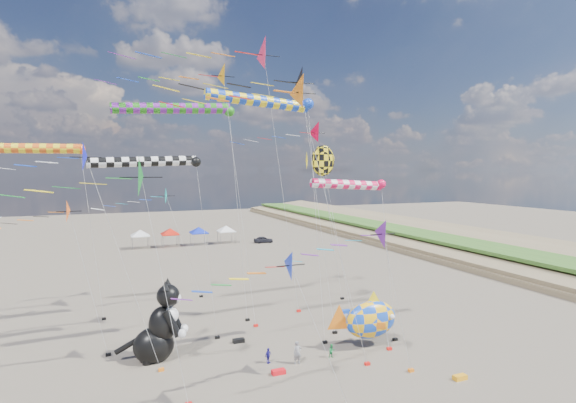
% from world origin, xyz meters
% --- Properties ---
extents(delta_kite_0, '(10.14, 1.96, 15.25)m').
position_xyz_m(delta_kite_0, '(-12.77, 10.47, 13.93)').
color(delta_kite_0, '#181CD9').
rests_on(delta_kite_0, ground).
extents(delta_kite_1, '(8.42, 2.01, 10.57)m').
position_xyz_m(delta_kite_1, '(4.18, 4.01, 9.25)').
color(delta_kite_1, '#6C1A98').
rests_on(delta_kite_1, ground).
extents(delta_kite_2, '(12.36, 2.15, 22.29)m').
position_xyz_m(delta_kite_2, '(-4.33, 16.19, 20.86)').
color(delta_kite_2, orange).
rests_on(delta_kite_2, ground).
extents(delta_kite_3, '(9.51, 1.82, 9.28)m').
position_xyz_m(delta_kite_3, '(-3.69, 1.09, 8.01)').
color(delta_kite_3, '#0B27D1').
rests_on(delta_kite_3, ground).
extents(delta_kite_4, '(9.65, 1.92, 11.82)m').
position_xyz_m(delta_kite_4, '(-6.28, 26.93, 10.51)').
color(delta_kite_4, '#11C6BC').
rests_on(delta_kite_4, ground).
extents(delta_kite_5, '(15.95, 3.30, 25.24)m').
position_xyz_m(delta_kite_5, '(0.81, 18.46, 23.38)').
color(delta_kite_5, '#FF2550').
rests_on(delta_kite_5, ground).
extents(delta_kite_6, '(8.11, 1.80, 11.52)m').
position_xyz_m(delta_kite_6, '(-14.91, 14.45, 10.27)').
color(delta_kite_6, '#FF601F').
rests_on(delta_kite_6, ground).
extents(delta_kite_7, '(13.67, 2.51, 21.57)m').
position_xyz_m(delta_kite_7, '(1.39, 12.14, 20.01)').
color(delta_kite_7, black).
rests_on(delta_kite_7, ground).
extents(delta_kite_8, '(9.97, 2.49, 14.36)m').
position_xyz_m(delta_kite_8, '(-10.27, 5.28, 12.87)').
color(delta_kite_8, '#157D2A').
rests_on(delta_kite_8, ground).
extents(delta_kite_9, '(12.12, 2.30, 18.25)m').
position_xyz_m(delta_kite_9, '(6.21, 20.54, 16.80)').
color(delta_kite_9, red).
rests_on(delta_kite_9, ground).
extents(delta_kite_10, '(12.47, 2.42, 19.54)m').
position_xyz_m(delta_kite_10, '(-0.20, 5.99, 18.06)').
color(delta_kite_10, orange).
rests_on(delta_kite_10, ground).
extents(windsock_0, '(9.35, 0.77, 14.43)m').
position_xyz_m(windsock_0, '(-8.42, 14.74, 13.98)').
color(windsock_0, black).
rests_on(windsock_0, ground).
extents(windsock_1, '(11.14, 0.92, 18.88)m').
position_xyz_m(windsock_1, '(-5.76, 17.87, 18.37)').
color(windsock_1, '#238017').
rests_on(windsock_1, ground).
extents(windsock_2, '(7.59, 0.70, 12.72)m').
position_xyz_m(windsock_2, '(5.30, 8.98, 12.29)').
color(windsock_2, '#EC104C').
rests_on(windsock_2, ground).
extents(windsock_3, '(8.79, 0.87, 15.66)m').
position_xyz_m(windsock_3, '(-16.46, 23.06, 15.17)').
color(windsock_3, '#E05212').
rests_on(windsock_3, ground).
extents(windsock_4, '(9.35, 0.85, 18.69)m').
position_xyz_m(windsock_4, '(-0.91, 10.57, 18.19)').
color(windsock_4, blue).
rests_on(windsock_4, ground).
extents(angelfish_kite, '(3.74, 3.02, 15.54)m').
position_xyz_m(angelfish_kite, '(5.66, 14.75, 14.11)').
color(angelfish_kite, yellow).
rests_on(angelfish_kite, ground).
extents(cat_inflatable, '(4.73, 3.34, 5.79)m').
position_xyz_m(cat_inflatable, '(-8.27, 12.45, 2.89)').
color(cat_inflatable, black).
rests_on(cat_inflatable, ground).
extents(fish_inflatable, '(5.78, 2.72, 4.34)m').
position_xyz_m(fish_inflatable, '(6.82, 8.60, 2.16)').
color(fish_inflatable, blue).
rests_on(fish_inflatable, ground).
extents(person_adult, '(0.61, 0.42, 1.59)m').
position_xyz_m(person_adult, '(0.54, 8.02, 0.79)').
color(person_adult, gray).
rests_on(person_adult, ground).
extents(child_green, '(0.50, 0.40, 1.00)m').
position_xyz_m(child_green, '(3.24, 8.01, 0.50)').
color(child_green, '#1A8A40').
rests_on(child_green, ground).
extents(child_blue, '(0.68, 0.55, 1.08)m').
position_xyz_m(child_blue, '(-1.29, 8.90, 0.54)').
color(child_blue, navy).
rests_on(child_blue, ground).
extents(kite_bag_0, '(0.90, 0.44, 0.30)m').
position_xyz_m(kite_bag_0, '(-2.15, 13.30, 0.15)').
color(kite_bag_0, black).
rests_on(kite_bag_0, ground).
extents(kite_bag_1, '(0.90, 0.44, 0.30)m').
position_xyz_m(kite_bag_1, '(9.25, 1.89, 0.15)').
color(kite_bag_1, orange).
rests_on(kite_bag_1, ground).
extents(kite_bag_2, '(0.90, 0.44, 0.30)m').
position_xyz_m(kite_bag_2, '(-1.23, 7.06, 0.15)').
color(kite_bag_2, red).
rests_on(kite_bag_2, ground).
extents(kite_bag_3, '(0.90, 0.44, 0.30)m').
position_xyz_m(kite_bag_3, '(9.17, 16.46, 0.15)').
color(kite_bag_3, '#123FB7').
rests_on(kite_bag_3, ground).
extents(tent_row, '(19.20, 4.20, 3.80)m').
position_xyz_m(tent_row, '(1.50, 60.00, 3.15)').
color(tent_row, silver).
rests_on(tent_row, ground).
extents(parked_car, '(3.67, 1.80, 1.20)m').
position_xyz_m(parked_car, '(15.51, 58.00, 0.60)').
color(parked_car, '#26262D').
rests_on(parked_car, ground).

